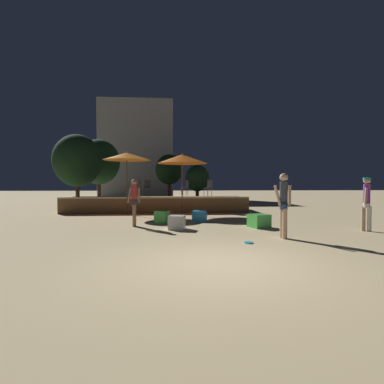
{
  "coord_description": "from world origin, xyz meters",
  "views": [
    {
      "loc": [
        -0.98,
        -5.75,
        1.57
      ],
      "look_at": [
        0.0,
        7.41,
        1.19
      ],
      "focal_mm": 28.0,
      "sensor_mm": 36.0,
      "label": 1
    }
  ],
  "objects_px": {
    "cube_seat_2": "(259,221)",
    "background_tree_1": "(197,178)",
    "background_tree_3": "(99,162)",
    "bistro_chair_2": "(186,186)",
    "bistro_chair_1": "(147,186)",
    "background_tree_0": "(169,170)",
    "patio_umbrella_1": "(127,156)",
    "frisbee_disc": "(249,242)",
    "cube_seat_1": "(177,222)",
    "cube_seat_0": "(200,216)",
    "bistro_chair_0": "(209,186)",
    "background_tree_2": "(77,161)",
    "patio_umbrella_0": "(182,159)",
    "bistro_chair_3": "(139,186)",
    "person_0": "(367,201)",
    "person_1": "(134,201)",
    "person_2": "(284,202)",
    "cube_seat_3": "(162,217)"
  },
  "relations": [
    {
      "from": "person_0",
      "to": "person_1",
      "type": "bearing_deg",
      "value": -150.38
    },
    {
      "from": "background_tree_2",
      "to": "background_tree_1",
      "type": "bearing_deg",
      "value": 15.07
    },
    {
      "from": "frisbee_disc",
      "to": "cube_seat_0",
      "type": "bearing_deg",
      "value": 99.9
    },
    {
      "from": "frisbee_disc",
      "to": "background_tree_2",
      "type": "bearing_deg",
      "value": 121.33
    },
    {
      "from": "cube_seat_2",
      "to": "background_tree_3",
      "type": "distance_m",
      "value": 17.41
    },
    {
      "from": "cube_seat_2",
      "to": "bistro_chair_1",
      "type": "xyz_separation_m",
      "value": [
        -4.48,
        7.29,
        1.17
      ]
    },
    {
      "from": "frisbee_disc",
      "to": "cube_seat_1",
      "type": "bearing_deg",
      "value": 125.53
    },
    {
      "from": "cube_seat_2",
      "to": "background_tree_1",
      "type": "distance_m",
      "value": 13.89
    },
    {
      "from": "bistro_chair_0",
      "to": "bistro_chair_1",
      "type": "height_order",
      "value": "same"
    },
    {
      "from": "cube_seat_3",
      "to": "background_tree_1",
      "type": "height_order",
      "value": "background_tree_1"
    },
    {
      "from": "bistro_chair_3",
      "to": "background_tree_2",
      "type": "relative_size",
      "value": 0.18
    },
    {
      "from": "cube_seat_2",
      "to": "cube_seat_3",
      "type": "height_order",
      "value": "cube_seat_3"
    },
    {
      "from": "bistro_chair_2",
      "to": "bistro_chair_3",
      "type": "xyz_separation_m",
      "value": [
        -2.63,
        -1.59,
        0.0
      ]
    },
    {
      "from": "person_0",
      "to": "background_tree_3",
      "type": "relative_size",
      "value": 0.34
    },
    {
      "from": "bistro_chair_2",
      "to": "background_tree_1",
      "type": "distance_m",
      "value": 6.41
    },
    {
      "from": "bistro_chair_3",
      "to": "cube_seat_3",
      "type": "bearing_deg",
      "value": 34.93
    },
    {
      "from": "patio_umbrella_1",
      "to": "bistro_chair_0",
      "type": "bearing_deg",
      "value": 14.82
    },
    {
      "from": "background_tree_3",
      "to": "bistro_chair_2",
      "type": "bearing_deg",
      "value": -46.57
    },
    {
      "from": "cube_seat_1",
      "to": "person_2",
      "type": "bearing_deg",
      "value": -32.88
    },
    {
      "from": "bistro_chair_3",
      "to": "background_tree_0",
      "type": "relative_size",
      "value": 0.21
    },
    {
      "from": "cube_seat_1",
      "to": "cube_seat_2",
      "type": "xyz_separation_m",
      "value": [
        2.93,
        0.19,
        0.0
      ]
    },
    {
      "from": "person_0",
      "to": "person_1",
      "type": "xyz_separation_m",
      "value": [
        -7.74,
        1.67,
        -0.07
      ]
    },
    {
      "from": "cube_seat_1",
      "to": "bistro_chair_3",
      "type": "distance_m",
      "value": 6.48
    },
    {
      "from": "patio_umbrella_0",
      "to": "bistro_chair_3",
      "type": "relative_size",
      "value": 3.48
    },
    {
      "from": "bistro_chair_1",
      "to": "background_tree_3",
      "type": "distance_m",
      "value": 8.79
    },
    {
      "from": "bistro_chair_1",
      "to": "cube_seat_0",
      "type": "bearing_deg",
      "value": -67.31
    },
    {
      "from": "bistro_chair_2",
      "to": "background_tree_3",
      "type": "height_order",
      "value": "background_tree_3"
    },
    {
      "from": "cube_seat_0",
      "to": "bistro_chair_2",
      "type": "distance_m",
      "value": 5.66
    },
    {
      "from": "person_1",
      "to": "background_tree_0",
      "type": "relative_size",
      "value": 0.41
    },
    {
      "from": "patio_umbrella_0",
      "to": "cube_seat_3",
      "type": "bearing_deg",
      "value": -105.22
    },
    {
      "from": "patio_umbrella_0",
      "to": "cube_seat_0",
      "type": "relative_size",
      "value": 4.62
    },
    {
      "from": "cube_seat_1",
      "to": "background_tree_0",
      "type": "relative_size",
      "value": 0.15
    },
    {
      "from": "bistro_chair_0",
      "to": "background_tree_3",
      "type": "bearing_deg",
      "value": -83.93
    },
    {
      "from": "bistro_chair_2",
      "to": "cube_seat_1",
      "type": "bearing_deg",
      "value": 15.07
    },
    {
      "from": "cube_seat_0",
      "to": "cube_seat_3",
      "type": "relative_size",
      "value": 1.07
    },
    {
      "from": "cube_seat_3",
      "to": "bistro_chair_3",
      "type": "relative_size",
      "value": 0.7
    },
    {
      "from": "bistro_chair_1",
      "to": "frisbee_disc",
      "type": "height_order",
      "value": "bistro_chair_1"
    },
    {
      "from": "background_tree_0",
      "to": "cube_seat_1",
      "type": "bearing_deg",
      "value": -89.04
    },
    {
      "from": "background_tree_1",
      "to": "background_tree_3",
      "type": "relative_size",
      "value": 0.59
    },
    {
      "from": "bistro_chair_0",
      "to": "background_tree_2",
      "type": "xyz_separation_m",
      "value": [
        -8.69,
        5.43,
        1.78
      ]
    },
    {
      "from": "patio_umbrella_1",
      "to": "frisbee_disc",
      "type": "xyz_separation_m",
      "value": [
        4.2,
        -7.55,
        -2.9
      ]
    },
    {
      "from": "cube_seat_3",
      "to": "bistro_chair_2",
      "type": "relative_size",
      "value": 0.7
    },
    {
      "from": "patio_umbrella_0",
      "to": "person_1",
      "type": "height_order",
      "value": "patio_umbrella_0"
    },
    {
      "from": "cube_seat_1",
      "to": "background_tree_0",
      "type": "xyz_separation_m",
      "value": [
        -0.29,
        17.42,
        2.61
      ]
    },
    {
      "from": "cube_seat_0",
      "to": "bistro_chair_3",
      "type": "xyz_separation_m",
      "value": [
        -2.9,
        3.94,
        1.19
      ]
    },
    {
      "from": "cube_seat_2",
      "to": "background_tree_0",
      "type": "height_order",
      "value": "background_tree_0"
    },
    {
      "from": "background_tree_0",
      "to": "person_0",
      "type": "bearing_deg",
      "value": -70.44
    },
    {
      "from": "bistro_chair_0",
      "to": "cube_seat_3",
      "type": "bearing_deg",
      "value": 24.87
    },
    {
      "from": "patio_umbrella_1",
      "to": "frisbee_disc",
      "type": "distance_m",
      "value": 9.12
    },
    {
      "from": "patio_umbrella_1",
      "to": "person_0",
      "type": "bearing_deg",
      "value": -34.39
    }
  ]
}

